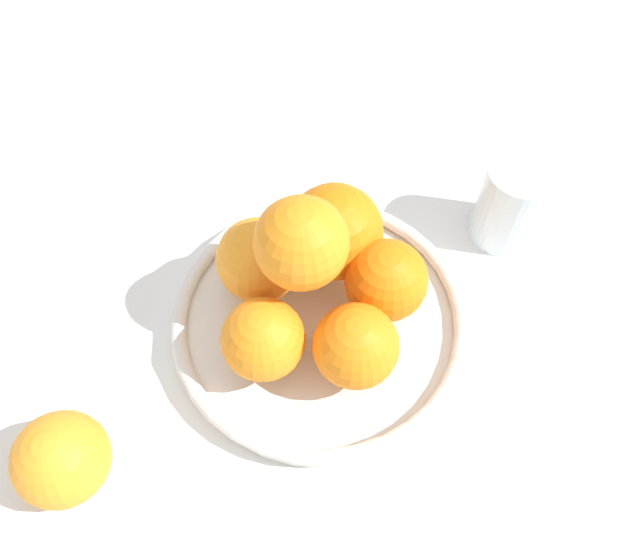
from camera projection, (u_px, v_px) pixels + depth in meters
ground_plane at (320, 326)px, 0.55m from camera, size 4.00×4.00×0.00m
fruit_bowl at (320, 319)px, 0.54m from camera, size 0.25×0.25×0.03m
orange_pile at (318, 274)px, 0.49m from camera, size 0.18×0.18×0.13m
stray_orange at (62, 459)px, 0.45m from camera, size 0.07×0.07×0.07m
drinking_glass at (511, 203)px, 0.57m from camera, size 0.06×0.06×0.09m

